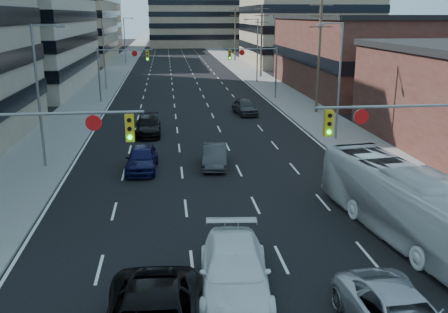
% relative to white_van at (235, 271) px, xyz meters
% --- Properties ---
extents(road_surface, '(18.00, 300.00, 0.02)m').
position_rel_white_van_xyz_m(road_surface, '(0.42, 126.26, -0.85)').
color(road_surface, black).
rests_on(road_surface, ground).
extents(sidewalk_left, '(5.00, 300.00, 0.15)m').
position_rel_white_van_xyz_m(sidewalk_left, '(-11.08, 126.26, -0.79)').
color(sidewalk_left, slate).
rests_on(sidewalk_left, ground).
extents(sidewalk_right, '(5.00, 300.00, 0.15)m').
position_rel_white_van_xyz_m(sidewalk_right, '(11.92, 126.26, -0.79)').
color(sidewalk_right, slate).
rests_on(sidewalk_right, ground).
extents(office_left_far, '(20.00, 30.00, 16.00)m').
position_rel_white_van_xyz_m(office_left_far, '(-23.58, 96.26, 7.14)').
color(office_left_far, gray).
rests_on(office_left_far, ground).
extents(storefront_right_mid, '(20.00, 30.00, 9.00)m').
position_rel_white_van_xyz_m(storefront_right_mid, '(24.42, 46.26, 3.64)').
color(storefront_right_mid, '#472119').
rests_on(storefront_right_mid, ground).
extents(office_right_far, '(22.00, 28.00, 14.00)m').
position_rel_white_van_xyz_m(office_right_far, '(25.42, 84.26, 6.14)').
color(office_right_far, gray).
rests_on(office_right_far, ground).
extents(bg_block_left, '(24.00, 24.00, 20.00)m').
position_rel_white_van_xyz_m(bg_block_left, '(-27.58, 136.26, 9.14)').
color(bg_block_left, '#ADA089').
rests_on(bg_block_left, ground).
extents(bg_block_right, '(22.00, 22.00, 12.00)m').
position_rel_white_van_xyz_m(bg_block_right, '(32.42, 126.26, 5.14)').
color(bg_block_right, gray).
rests_on(bg_block_right, ground).
extents(signal_near_left, '(6.59, 0.33, 6.00)m').
position_rel_white_van_xyz_m(signal_near_left, '(-7.04, 4.26, 3.46)').
color(signal_near_left, slate).
rests_on(signal_near_left, ground).
extents(signal_near_right, '(6.59, 0.33, 6.00)m').
position_rel_white_van_xyz_m(signal_near_right, '(7.87, 4.26, 3.46)').
color(signal_near_right, slate).
rests_on(signal_near_right, ground).
extents(signal_far_left, '(6.09, 0.33, 6.00)m').
position_rel_white_van_xyz_m(signal_far_left, '(-7.27, 41.26, 3.44)').
color(signal_far_left, slate).
rests_on(signal_far_left, ground).
extents(signal_far_right, '(6.09, 0.33, 6.00)m').
position_rel_white_van_xyz_m(signal_far_right, '(8.10, 41.26, 3.44)').
color(signal_far_right, slate).
rests_on(signal_far_right, ground).
extents(utility_pole_block, '(2.20, 0.28, 11.00)m').
position_rel_white_van_xyz_m(utility_pole_block, '(12.62, 32.26, 4.91)').
color(utility_pole_block, '#4C3D2D').
rests_on(utility_pole_block, ground).
extents(utility_pole_midblock, '(2.20, 0.28, 11.00)m').
position_rel_white_van_xyz_m(utility_pole_midblock, '(12.62, 62.26, 4.91)').
color(utility_pole_midblock, '#4C3D2D').
rests_on(utility_pole_midblock, ground).
extents(utility_pole_distant, '(2.20, 0.28, 11.00)m').
position_rel_white_van_xyz_m(utility_pole_distant, '(12.62, 92.26, 4.91)').
color(utility_pole_distant, '#4C3D2D').
rests_on(utility_pole_distant, ground).
extents(streetlight_left_near, '(2.03, 0.22, 9.00)m').
position_rel_white_van_xyz_m(streetlight_left_near, '(-9.92, 16.26, 4.19)').
color(streetlight_left_near, slate).
rests_on(streetlight_left_near, ground).
extents(streetlight_left_mid, '(2.03, 0.22, 9.00)m').
position_rel_white_van_xyz_m(streetlight_left_mid, '(-9.92, 51.26, 4.19)').
color(streetlight_left_mid, slate).
rests_on(streetlight_left_mid, ground).
extents(streetlight_left_far, '(2.03, 0.22, 9.00)m').
position_rel_white_van_xyz_m(streetlight_left_far, '(-9.92, 86.26, 4.19)').
color(streetlight_left_far, slate).
rests_on(streetlight_left_far, ground).
extents(streetlight_right_near, '(2.03, 0.22, 9.00)m').
position_rel_white_van_xyz_m(streetlight_right_near, '(10.76, 21.26, 4.19)').
color(streetlight_right_near, slate).
rests_on(streetlight_right_near, ground).
extents(streetlight_right_far, '(2.03, 0.22, 9.00)m').
position_rel_white_van_xyz_m(streetlight_right_far, '(10.76, 56.26, 4.19)').
color(streetlight_right_far, slate).
rests_on(streetlight_right_far, ground).
extents(white_van, '(2.94, 6.14, 1.73)m').
position_rel_white_van_xyz_m(white_van, '(0.00, 0.00, 0.00)').
color(white_van, white).
rests_on(white_van, ground).
extents(transit_bus, '(4.06, 11.48, 3.13)m').
position_rel_white_van_xyz_m(transit_bus, '(8.09, 3.98, 0.70)').
color(transit_bus, silver).
rests_on(transit_bus, ground).
extents(sedan_blue, '(2.06, 4.71, 1.58)m').
position_rel_white_van_xyz_m(sedan_blue, '(-3.87, 15.05, -0.07)').
color(sedan_blue, '#0D0F37').
rests_on(sedan_blue, ground).
extents(sedan_grey_center, '(1.97, 4.45, 1.42)m').
position_rel_white_van_xyz_m(sedan_grey_center, '(0.81, 15.39, -0.15)').
color(sedan_grey_center, '#2F3032').
rests_on(sedan_grey_center, ground).
extents(sedan_black_far, '(2.08, 5.05, 1.46)m').
position_rel_white_van_xyz_m(sedan_black_far, '(-3.79, 24.81, -0.13)').
color(sedan_black_far, black).
rests_on(sedan_black_far, ground).
extents(sedan_grey_right, '(2.36, 4.68, 1.53)m').
position_rel_white_van_xyz_m(sedan_grey_right, '(5.45, 32.58, -0.10)').
color(sedan_grey_right, '#343436').
rests_on(sedan_grey_right, ground).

